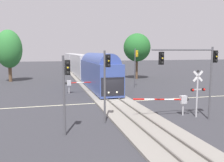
{
  "coord_description": "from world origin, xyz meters",
  "views": [
    {
      "loc": [
        -7.0,
        -25.2,
        5.79
      ],
      "look_at": [
        0.6,
        3.27,
        2.0
      ],
      "focal_mm": 37.65,
      "sensor_mm": 36.0,
      "label": 1
    }
  ],
  "objects": [
    {
      "name": "traffic_signal_median",
      "position": [
        -2.69,
        -7.32,
        3.89
      ],
      "size": [
        0.53,
        0.38,
        5.82
      ],
      "color": "#4C4C51",
      "rests_on": "ground"
    },
    {
      "name": "traffic_signal_far_side",
      "position": [
        6.07,
        9.33,
        4.11
      ],
      "size": [
        0.53,
        0.38,
        6.16
      ],
      "color": "#4C4C51",
      "rests_on": "ground"
    },
    {
      "name": "pine_left_background",
      "position": [
        -14.22,
        22.5,
        6.11
      ],
      "size": [
        4.78,
        4.78,
        9.71
      ],
      "color": "brown",
      "rests_on": "ground"
    },
    {
      "name": "crossing_gate_near",
      "position": [
        3.98,
        -6.89,
        1.42
      ],
      "size": [
        5.33,
        0.4,
        1.82
      ],
      "color": "#B7B7BC",
      "rests_on": "ground"
    },
    {
      "name": "commuter_train",
      "position": [
        0.0,
        30.66,
        2.73
      ],
      "size": [
        3.04,
        63.87,
        5.16
      ],
      "color": "#384C93",
      "rests_on": "railway_track"
    },
    {
      "name": "road_centre_stripe",
      "position": [
        0.0,
        0.0,
        0.0
      ],
      "size": [
        44.0,
        0.2,
        0.01
      ],
      "color": "beige",
      "rests_on": "ground"
    },
    {
      "name": "railway_track",
      "position": [
        0.0,
        0.0,
        0.1
      ],
      "size": [
        4.4,
        80.0,
        0.32
      ],
      "color": "gray",
      "rests_on": "ground"
    },
    {
      "name": "ground_plane",
      "position": [
        0.0,
        0.0,
        0.0
      ],
      "size": [
        220.0,
        220.0,
        0.0
      ],
      "primitive_type": "plane",
      "color": "#333338"
    },
    {
      "name": "traffic_signal_near_right",
      "position": [
        4.43,
        -8.58,
        4.67
      ],
      "size": [
        5.85,
        0.38,
        6.13
      ],
      "color": "#4C4C51",
      "rests_on": "ground"
    },
    {
      "name": "traffic_signal_near_left",
      "position": [
        -5.98,
        -9.32,
        3.68
      ],
      "size": [
        0.53,
        0.38,
        5.49
      ],
      "color": "#4C4C51",
      "rests_on": "ground"
    },
    {
      "name": "crossing_gate_far",
      "position": [
        -3.89,
        6.89,
        1.39
      ],
      "size": [
        5.74,
        0.4,
        1.8
      ],
      "color": "#B7B7BC",
      "rests_on": "ground"
    },
    {
      "name": "oak_far_right",
      "position": [
        10.51,
        20.47,
        6.46
      ],
      "size": [
        5.52,
        5.52,
        9.35
      ],
      "color": "brown",
      "rests_on": "ground"
    },
    {
      "name": "crossing_signal_mast",
      "position": [
        5.35,
        -7.71,
        2.56
      ],
      "size": [
        1.36,
        0.44,
        4.2
      ],
      "color": "#B2B2B7",
      "rests_on": "ground"
    }
  ]
}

